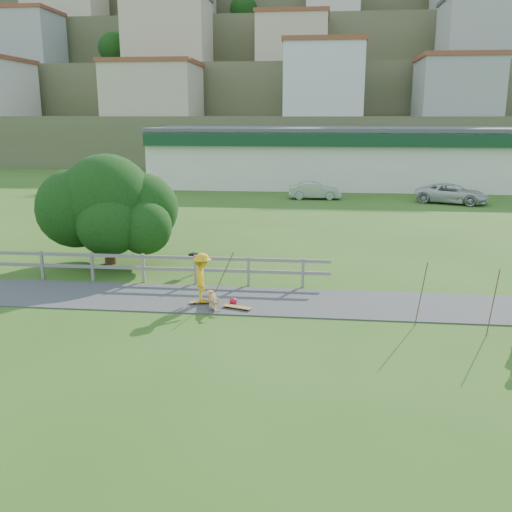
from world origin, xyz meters
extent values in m
plane|color=#2F5217|center=(0.00, 0.00, 0.00)|extent=(260.00, 260.00, 0.00)
cube|color=#343436|center=(0.00, 1.50, 0.02)|extent=(34.00, 3.00, 0.04)
cube|color=slate|center=(-8.00, 3.30, 0.55)|extent=(0.10, 0.10, 1.10)
cube|color=slate|center=(-6.00, 3.30, 0.55)|extent=(0.10, 0.10, 1.10)
cube|color=slate|center=(-4.00, 3.30, 0.55)|extent=(0.10, 0.10, 1.10)
cube|color=slate|center=(-2.00, 3.30, 0.55)|extent=(0.10, 0.10, 1.10)
cube|color=slate|center=(0.00, 3.30, 0.55)|extent=(0.10, 0.10, 1.10)
cube|color=slate|center=(2.00, 3.30, 0.55)|extent=(0.10, 0.10, 1.10)
cube|color=slate|center=(-4.50, 3.30, 1.00)|extent=(15.00, 0.08, 0.12)
cube|color=slate|center=(-4.50, 3.30, 0.55)|extent=(15.00, 0.08, 0.12)
cube|color=silver|center=(4.00, 35.00, 2.40)|extent=(32.00, 10.00, 4.80)
cube|color=#143920|center=(4.00, 29.80, 4.20)|extent=(32.00, 0.60, 1.00)
cube|color=#4C4C51|center=(4.00, 35.00, 4.95)|extent=(32.50, 10.50, 0.30)
cube|color=#535B35|center=(0.00, 55.00, 3.00)|extent=(220.00, 14.00, 6.00)
cube|color=beige|center=(0.00, 55.00, 9.50)|extent=(10.00, 9.00, 7.00)
cube|color=#4C4C51|center=(0.00, 55.00, 13.25)|extent=(10.40, 9.40, 0.50)
cube|color=#535B35|center=(0.00, 68.00, 6.50)|extent=(220.00, 14.00, 13.00)
cube|color=beige|center=(0.00, 68.00, 16.50)|extent=(10.00, 9.00, 7.00)
cube|color=#4C4C51|center=(0.00, 68.00, 20.25)|extent=(10.40, 9.40, 0.50)
cube|color=#535B35|center=(0.00, 81.00, 10.50)|extent=(220.00, 14.00, 21.00)
cube|color=#535B35|center=(0.00, 94.00, 15.00)|extent=(220.00, 14.00, 30.00)
cube|color=#535B35|center=(0.00, 108.00, 20.00)|extent=(220.00, 14.00, 40.00)
imported|color=gold|center=(-1.26, 0.98, 0.83)|extent=(0.83, 1.18, 1.66)
imported|color=tan|center=(-0.84, 0.67, 0.28)|extent=(1.57, 0.82, 0.56)
imported|color=#A7A9AE|center=(2.17, 26.14, 0.64)|extent=(3.91, 1.49, 1.27)
imported|color=beige|center=(11.95, 25.09, 0.69)|extent=(5.46, 3.97, 1.38)
sphere|color=red|center=(-0.24, 1.02, 0.13)|extent=(0.25, 0.25, 0.25)
cylinder|color=brown|center=(-0.66, 1.38, 0.95)|extent=(0.03, 0.03, 1.89)
cylinder|color=brown|center=(5.59, -0.27, 1.00)|extent=(0.03, 0.03, 1.99)
cylinder|color=brown|center=(7.47, -0.88, 1.01)|extent=(0.03, 0.03, 2.01)
camera|label=1|loc=(2.51, -16.80, 6.15)|focal=40.00mm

